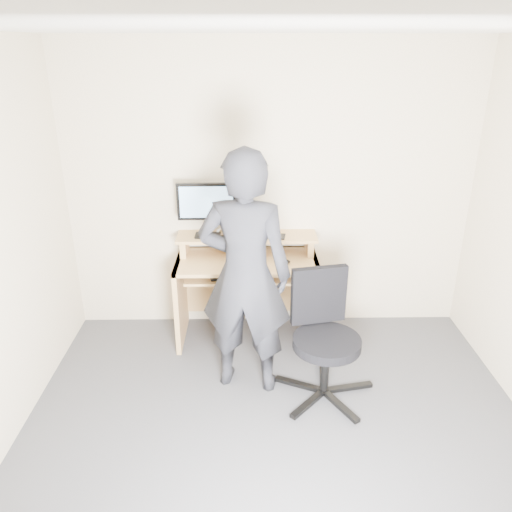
{
  "coord_description": "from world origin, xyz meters",
  "views": [
    {
      "loc": [
        -0.19,
        -2.41,
        2.42
      ],
      "look_at": [
        -0.13,
        1.05,
        0.95
      ],
      "focal_mm": 35.0,
      "sensor_mm": 36.0,
      "label": 1
    }
  ],
  "objects_px": {
    "monitor": "(207,205)",
    "office_chair": "(324,332)",
    "desk": "(247,277)",
    "person": "(245,275)"
  },
  "relations": [
    {
      "from": "monitor",
      "to": "office_chair",
      "type": "relative_size",
      "value": 0.53
    },
    {
      "from": "desk",
      "to": "office_chair",
      "type": "xyz_separation_m",
      "value": [
        0.55,
        -0.85,
        -0.04
      ]
    },
    {
      "from": "office_chair",
      "to": "person",
      "type": "distance_m",
      "value": 0.7
    },
    {
      "from": "monitor",
      "to": "person",
      "type": "height_order",
      "value": "person"
    },
    {
      "from": "monitor",
      "to": "office_chair",
      "type": "distance_m",
      "value": 1.44
    },
    {
      "from": "desk",
      "to": "office_chair",
      "type": "bearing_deg",
      "value": -56.9
    },
    {
      "from": "monitor",
      "to": "desk",
      "type": "bearing_deg",
      "value": -10.06
    },
    {
      "from": "monitor",
      "to": "person",
      "type": "bearing_deg",
      "value": -68.99
    },
    {
      "from": "office_chair",
      "to": "person",
      "type": "height_order",
      "value": "person"
    },
    {
      "from": "person",
      "to": "office_chair",
      "type": "bearing_deg",
      "value": 179.81
    }
  ]
}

